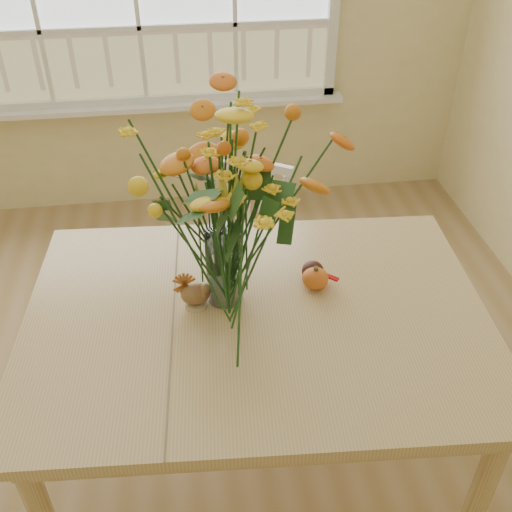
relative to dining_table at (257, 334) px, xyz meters
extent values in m
cube|color=#A17F4E|center=(-0.39, -0.10, -0.73)|extent=(4.00, 4.50, 0.01)
cube|color=white|center=(-0.39, 2.08, -0.03)|extent=(2.42, 0.12, 0.03)
cube|color=tan|center=(0.00, 0.00, 0.07)|extent=(1.59, 1.18, 0.04)
cube|color=tan|center=(0.00, 0.00, 0.00)|extent=(1.46, 1.05, 0.10)
cylinder|color=tan|center=(-0.64, 0.50, -0.33)|extent=(0.07, 0.07, 0.77)
cylinder|color=tan|center=(0.64, -0.50, -0.33)|extent=(0.07, 0.07, 0.77)
cylinder|color=tan|center=(0.70, 0.41, -0.33)|extent=(0.07, 0.07, 0.77)
cube|color=white|center=(0.05, 0.76, -0.31)|extent=(0.48, 0.47, 0.05)
cube|color=white|center=(0.09, 0.91, -0.08)|extent=(0.40, 0.14, 0.46)
cylinder|color=white|center=(-0.14, 0.66, -0.53)|extent=(0.03, 0.03, 0.39)
cylinder|color=white|center=(-0.07, 0.94, -0.53)|extent=(0.03, 0.03, 0.39)
cylinder|color=white|center=(0.16, 0.58, -0.53)|extent=(0.03, 0.03, 0.39)
cylinder|color=white|center=(0.23, 0.86, -0.53)|extent=(0.03, 0.03, 0.39)
cylinder|color=white|center=(-0.09, 0.09, 0.23)|extent=(0.12, 0.12, 0.27)
ellipsoid|color=#DA5019|center=(0.22, 0.11, 0.13)|extent=(0.09, 0.09, 0.07)
cylinder|color=#CCB78C|center=(-0.19, 0.07, 0.10)|extent=(0.08, 0.08, 0.01)
ellipsoid|color=brown|center=(-0.19, 0.07, 0.14)|extent=(0.10, 0.07, 0.08)
ellipsoid|color=#38160F|center=(0.22, 0.15, 0.13)|extent=(0.08, 0.08, 0.07)
camera|label=1|loc=(-0.20, -1.45, 1.41)|focal=42.00mm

